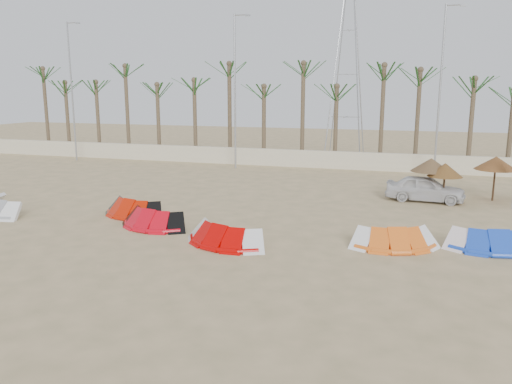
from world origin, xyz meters
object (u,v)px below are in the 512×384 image
(kite_red_right, at_px, (227,232))
(kite_orange, at_px, (395,235))
(parasol_right, at_px, (496,163))
(kite_grey, at_px, (6,204))
(parasol_mid, at_px, (445,170))
(car, at_px, (425,188))
(kite_blue, at_px, (494,237))
(parasol_left, at_px, (431,165))
(kite_red_left, at_px, (136,206))
(kite_red_mid, at_px, (156,217))

(kite_red_right, distance_m, kite_orange, 6.35)
(kite_orange, height_order, parasol_right, parasol_right)
(kite_grey, height_order, kite_red_right, same)
(parasol_mid, distance_m, car, 1.41)
(kite_red_right, height_order, parasol_mid, parasol_mid)
(kite_grey, height_order, kite_blue, same)
(kite_blue, relative_size, parasol_right, 1.54)
(kite_orange, relative_size, kite_blue, 0.97)
(kite_blue, xyz_separation_m, parasol_left, (-2.09, 7.84, 1.48))
(kite_red_left, xyz_separation_m, kite_red_right, (5.61, -2.80, 0.00))
(kite_orange, relative_size, parasol_left, 1.56)
(kite_grey, bearing_deg, kite_red_mid, -0.13)
(parasol_left, relative_size, parasol_right, 0.96)
(kite_blue, xyz_separation_m, parasol_mid, (-1.41, 7.35, 1.33))
(parasol_left, xyz_separation_m, car, (-0.22, -0.25, -1.22))
(kite_orange, xyz_separation_m, parasol_mid, (2.08, 8.20, 1.33))
(parasol_right, height_order, car, parasol_right)
(kite_orange, bearing_deg, kite_red_right, -166.14)
(parasol_mid, bearing_deg, kite_red_mid, -144.94)
(parasol_right, bearing_deg, kite_blue, -97.32)
(kite_red_right, distance_m, car, 12.38)
(kite_red_mid, xyz_separation_m, kite_orange, (9.91, 0.22, -0.00))
(kite_red_left, xyz_separation_m, kite_red_mid, (1.86, -1.50, -0.00))
(parasol_mid, distance_m, parasol_right, 2.94)
(kite_orange, bearing_deg, kite_blue, 13.56)
(kite_red_right, distance_m, parasol_mid, 12.81)
(kite_red_left, bearing_deg, kite_red_right, -26.56)
(kite_orange, distance_m, parasol_right, 10.81)
(kite_red_left, distance_m, parasol_mid, 15.54)
(kite_red_left, xyz_separation_m, parasol_mid, (13.85, 6.91, 1.33))
(kite_blue, distance_m, parasol_left, 8.25)
(kite_blue, bearing_deg, kite_red_mid, -175.48)
(kite_blue, xyz_separation_m, parasol_right, (1.13, 8.80, 1.58))
(kite_red_mid, relative_size, parasol_right, 1.45)
(kite_grey, xyz_separation_m, parasol_left, (19.29, 8.88, 1.48))
(parasol_mid, xyz_separation_m, car, (-0.89, 0.24, -1.07))
(kite_orange, xyz_separation_m, parasol_right, (4.62, 9.65, 1.59))
(parasol_left, xyz_separation_m, parasol_mid, (0.68, -0.49, -0.16))
(parasol_left, bearing_deg, kite_red_mid, -141.81)
(parasol_right, distance_m, car, 3.88)
(parasol_right, bearing_deg, kite_orange, -115.61)
(parasol_right, xyz_separation_m, car, (-3.44, -1.21, -1.32))
(kite_grey, relative_size, parasol_right, 1.67)
(kite_red_left, bearing_deg, kite_orange, -6.22)
(parasol_left, bearing_deg, kite_blue, -75.07)
(kite_red_mid, relative_size, kite_red_right, 0.91)
(kite_grey, bearing_deg, parasol_mid, 22.81)
(kite_red_mid, distance_m, kite_orange, 9.91)
(kite_red_left, relative_size, parasol_mid, 1.63)
(kite_red_left, bearing_deg, parasol_left, 29.33)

